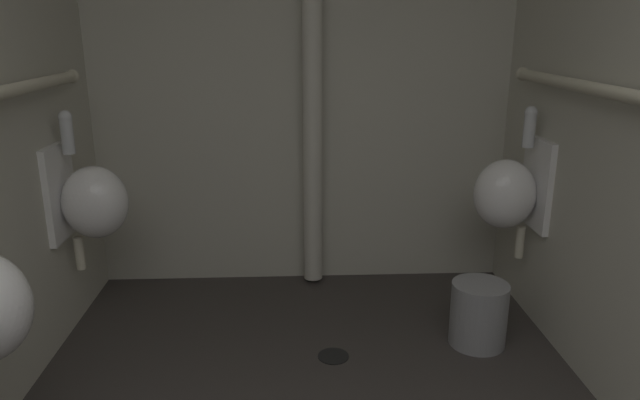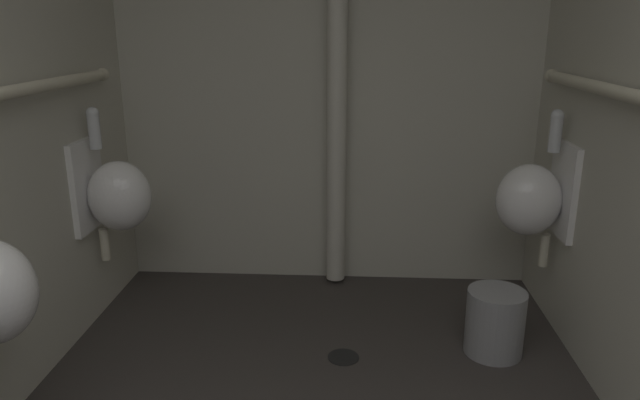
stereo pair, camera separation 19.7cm
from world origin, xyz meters
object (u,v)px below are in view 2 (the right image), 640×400
waste_bin (495,322)px  urinal_right_mid (533,198)px  standpipe_back_wall (337,43)px  urinal_left_far (115,194)px  floor_drain (343,357)px

waste_bin → urinal_right_mid: bearing=54.7°
urinal_right_mid → standpipe_back_wall: 1.24m
urinal_left_far → waste_bin: 1.87m
floor_drain → standpipe_back_wall: bearing=94.3°
urinal_right_mid → floor_drain: bearing=-157.1°
urinal_left_far → floor_drain: 1.32m
urinal_right_mid → standpipe_back_wall: standpipe_back_wall is taller
standpipe_back_wall → floor_drain: (0.06, -0.81, -1.33)m
waste_bin → standpipe_back_wall: bearing=135.5°
urinal_right_mid → urinal_left_far: bearing=-178.7°
urinal_left_far → standpipe_back_wall: (1.05, 0.49, 0.68)m
urinal_left_far → floor_drain: size_ratio=5.39×
urinal_right_mid → waste_bin: bearing=-125.3°
urinal_right_mid → floor_drain: urinal_right_mid is taller
standpipe_back_wall → floor_drain: standpipe_back_wall is taller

